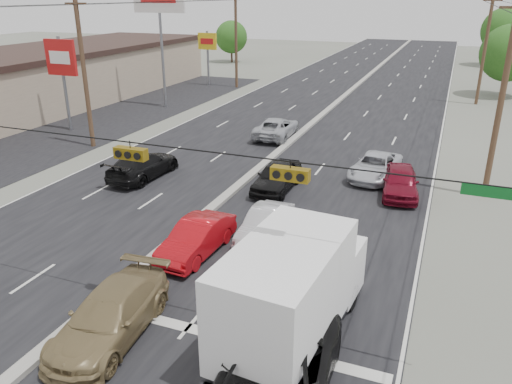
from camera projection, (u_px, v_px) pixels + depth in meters
ground at (109, 298)px, 17.43m from camera, size 200.00×200.00×0.00m
road_surface at (323, 115)px, 43.37m from camera, size 20.00×160.00×0.02m
center_median at (323, 114)px, 43.33m from camera, size 0.50×160.00×0.20m
strip_mall at (42, 80)px, 47.00m from camera, size 12.00×42.00×4.60m
parking_lot at (124, 112)px, 44.81m from camera, size 10.00×42.00×0.02m
utility_pole_left_b at (84, 72)px, 32.74m from camera, size 1.60×0.30×10.00m
utility_pole_left_c at (236, 40)px, 54.35m from camera, size 1.60×0.30×10.00m
utility_pole_right_b at (501, 99)px, 24.27m from camera, size 1.60×0.30×10.00m
utility_pole_right_c at (485, 49)px, 45.88m from camera, size 1.60×0.30×10.00m
traffic_signals at (128, 152)px, 14.92m from camera, size 25.00×0.30×0.54m
pole_sign_mid at (61, 63)px, 36.86m from camera, size 2.60×0.25×7.00m
pole_sign_billboard at (159, 6)px, 43.26m from camera, size 5.00×0.25×11.00m
pole_sign_far at (207, 46)px, 55.80m from camera, size 2.20×0.25×6.00m
tree_left_far at (231, 37)px, 75.38m from camera, size 4.80×4.80×6.12m
tree_right_mid at (509, 53)px, 49.64m from camera, size 5.60×5.60×7.14m
tree_right_far at (505, 30)px, 70.68m from camera, size 6.40×6.40×8.16m
box_truck at (294, 290)px, 14.54m from camera, size 3.05×7.27×3.60m
tan_sedan at (110, 316)px, 15.22m from camera, size 2.56×5.29×1.48m
red_sedan at (197, 238)px, 20.11m from camera, size 1.72×4.37×1.41m
black_suv at (273, 380)px, 12.51m from camera, size 3.65×6.65×1.77m
queue_car_a at (277, 177)px, 26.71m from camera, size 1.82×4.46×1.52m
queue_car_b at (265, 225)px, 21.42m from camera, size 1.44×4.02×1.32m
queue_car_c at (375, 167)px, 28.52m from camera, size 2.81×5.06×1.34m
queue_car_e at (400, 182)px, 26.04m from camera, size 2.36×4.62×1.51m
oncoming_near at (143, 165)px, 28.52m from camera, size 2.28×5.21×1.49m
oncoming_far at (277, 128)px, 36.48m from camera, size 2.63×5.34×1.46m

